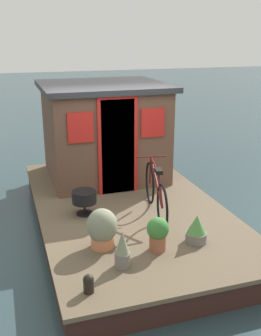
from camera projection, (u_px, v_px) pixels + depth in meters
ground_plane at (127, 225)px, 7.00m from camera, size 60.00×60.00×0.00m
houseboat_deck at (127, 214)px, 6.94m from camera, size 5.25×3.00×0.41m
houseboat_cabin at (104, 130)px, 7.94m from camera, size 2.15×2.37×1.85m
bicycle at (156, 192)px, 6.30m from camera, size 1.73×0.50×0.86m
potted_plant_mint at (102, 228)px, 5.38m from camera, size 0.42×0.42×0.56m
potted_plant_lavender at (158, 233)px, 5.31m from camera, size 0.30×0.30×0.47m
potted_plant_sage at (122, 250)px, 4.94m from camera, size 0.20×0.20×0.49m
potted_plant_rosemary at (196, 229)px, 5.54m from camera, size 0.29×0.29×0.40m
charcoal_grill at (84, 198)px, 6.37m from camera, size 0.39×0.39×0.39m
mooring_bollard at (89, 283)px, 4.48m from camera, size 0.13×0.13×0.22m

